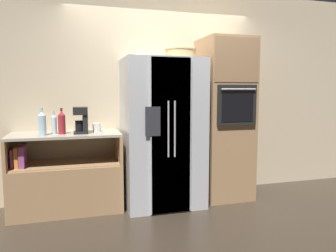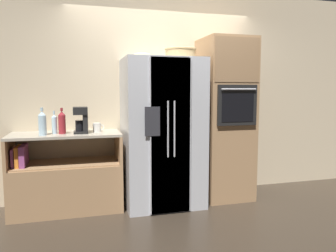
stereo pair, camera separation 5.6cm
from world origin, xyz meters
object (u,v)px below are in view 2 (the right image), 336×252
object	(u,v)px
coffee_maker	(82,119)
mug	(97,128)
wall_oven	(225,119)
bottle_wide	(62,122)
fruit_bowl	(142,56)
wicker_basket	(180,53)
bottle_tall	(54,124)
refrigerator	(162,133)
bottle_short	(42,123)

from	to	relation	value
coffee_maker	mug	bearing A→B (deg)	18.27
wall_oven	mug	size ratio (longest dim) A/B	15.51
bottle_wide	fruit_bowl	bearing A→B (deg)	2.24
fruit_bowl	mug	distance (m)	1.04
wicker_basket	mug	distance (m)	1.37
wicker_basket	bottle_tall	bearing A→B (deg)	174.90
fruit_bowl	bottle_wide	world-z (taller)	fruit_bowl
coffee_maker	fruit_bowl	bearing A→B (deg)	3.10
refrigerator	mug	size ratio (longest dim) A/B	13.41
refrigerator	wicker_basket	xyz separation A→B (m)	(0.22, -0.06, 0.98)
wicker_basket	mug	bearing A→B (deg)	170.84
fruit_bowl	coffee_maker	bearing A→B (deg)	-176.90
refrigerator	bottle_wide	world-z (taller)	refrigerator
mug	coffee_maker	bearing A→B (deg)	-161.73
fruit_bowl	bottle_tall	world-z (taller)	fruit_bowl
refrigerator	fruit_bowl	distance (m)	0.99
bottle_wide	refrigerator	bearing A→B (deg)	-2.40
bottle_wide	wicker_basket	bearing A→B (deg)	-4.30
bottle_tall	bottle_wide	size ratio (longest dim) A/B	0.89
fruit_bowl	bottle_tall	distance (m)	1.33
refrigerator	fruit_bowl	xyz separation A→B (m)	(-0.23, 0.09, 0.95)
refrigerator	bottle_short	bearing A→B (deg)	-178.41
wall_oven	fruit_bowl	size ratio (longest dim) A/B	9.18
wicker_basket	coffee_maker	bearing A→B (deg)	174.97
refrigerator	bottle_wide	xyz separation A→B (m)	(-1.20, 0.05, 0.16)
mug	wall_oven	bearing A→B (deg)	-1.65
refrigerator	bottle_tall	distance (m)	1.29
fruit_bowl	refrigerator	bearing A→B (deg)	-20.75
wicker_basket	fruit_bowl	world-z (taller)	wicker_basket
wall_oven	bottle_tall	world-z (taller)	wall_oven
refrigerator	coffee_maker	bearing A→B (deg)	177.16
bottle_wide	coffee_maker	distance (m)	0.23
wicker_basket	bottle_wide	world-z (taller)	wicker_basket
wall_oven	fruit_bowl	distance (m)	1.37
refrigerator	wall_oven	distance (m)	0.89
refrigerator	mug	world-z (taller)	refrigerator
wall_oven	wicker_basket	xyz separation A→B (m)	(-0.66, -0.11, 0.84)
wicker_basket	bottle_short	distance (m)	1.82
fruit_bowl	bottle_wide	bearing A→B (deg)	-177.76
mug	wicker_basket	bearing A→B (deg)	-9.16
fruit_bowl	bottle_tall	xyz separation A→B (m)	(-1.05, -0.01, -0.82)
bottle_tall	bottle_short	size ratio (longest dim) A/B	0.86
fruit_bowl	mug	size ratio (longest dim) A/B	1.69
bottle_short	wicker_basket	bearing A→B (deg)	-0.61
refrigerator	mug	distance (m)	0.80
wicker_basket	bottle_wide	size ratio (longest dim) A/B	1.28
bottle_wide	coffee_maker	xyz separation A→B (m)	(0.23, -0.00, 0.04)
fruit_bowl	bottle_tall	bearing A→B (deg)	-179.44
fruit_bowl	bottle_short	distance (m)	1.42
bottle_tall	fruit_bowl	bearing A→B (deg)	0.56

